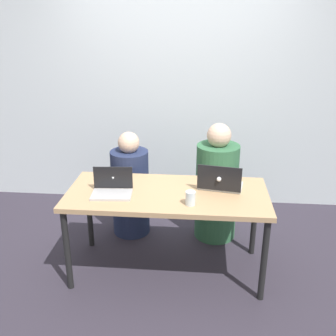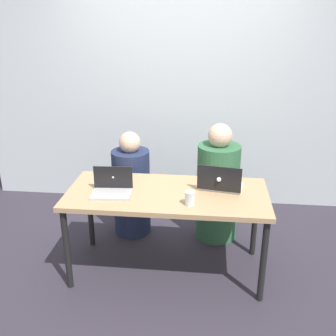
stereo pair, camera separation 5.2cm
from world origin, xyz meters
TOP-DOWN VIEW (x-y plane):
  - ground_plane at (0.00, 0.00)m, footprint 12.00×12.00m
  - back_wall at (0.00, 1.45)m, footprint 4.50×0.10m
  - desk at (0.00, 0.00)m, footprint 1.63×0.74m
  - person_on_left at (-0.42, 0.62)m, footprint 0.38×0.38m
  - person_on_right at (0.42, 0.62)m, footprint 0.48×0.48m
  - laptop_back_right at (0.43, 0.11)m, footprint 0.39×0.29m
  - laptop_front_left at (-0.43, -0.07)m, footprint 0.33×0.25m
  - water_glass_right at (0.19, -0.21)m, footprint 0.08×0.08m

SIDE VIEW (x-z plane):
  - ground_plane at x=0.00m, z-range 0.00..0.00m
  - person_on_left at x=-0.42m, z-range -0.06..1.00m
  - person_on_right at x=0.42m, z-range -0.06..1.09m
  - desk at x=0.00m, z-range 0.30..1.05m
  - laptop_front_left at x=-0.43m, z-range 0.69..0.89m
  - water_glass_right at x=0.19m, z-range 0.74..0.84m
  - laptop_back_right at x=0.43m, z-range 0.68..0.90m
  - back_wall at x=0.00m, z-range 0.00..2.46m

